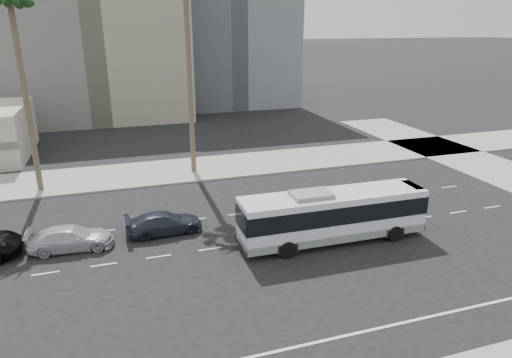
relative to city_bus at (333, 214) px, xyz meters
name	(u,v)px	position (x,y,z in m)	size (l,w,h in m)	color
ground	(303,235)	(-1.42, 1.14, -1.74)	(700.00, 700.00, 0.00)	black
sidewalk_north	(237,165)	(-1.42, 16.64, -1.67)	(120.00, 7.00, 0.15)	gray
midrise_beige_west	(96,51)	(-13.42, 46.14, 7.26)	(24.00, 18.00, 18.00)	slate
midrise_gray_center	(223,21)	(6.58, 53.14, 11.26)	(20.00, 20.00, 26.00)	#52545B
city_bus	(333,214)	(0.00, 0.00, 0.00)	(11.59, 2.83, 3.32)	silver
car_a	(164,223)	(-9.69, 4.21, -1.05)	(4.78, 1.94, 1.39)	#242734
car_b	(71,238)	(-15.19, 3.72, -1.05)	(4.81, 1.96, 1.40)	#B2B3BA
palm_mid	(9,0)	(-18.15, 14.87, 12.46)	(5.11, 5.11, 15.79)	brown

